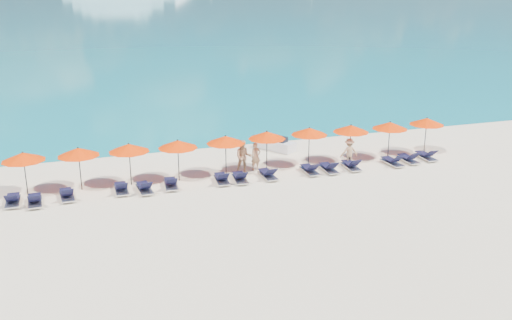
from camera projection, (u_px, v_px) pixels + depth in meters
name	position (u px, v px, depth m)	size (l,w,h in m)	color
ground	(276.00, 201.00, 27.53)	(1400.00, 1400.00, 0.00)	beige
jetski	(277.00, 144.00, 35.78)	(2.11, 2.65, 0.90)	silver
beachgoer_a	(256.00, 157.00, 31.88)	(0.57, 0.38, 1.57)	tan
beachgoer_b	(243.00, 157.00, 31.29)	(0.92, 0.53, 1.89)	tan
beachgoer_c	(349.00, 152.00, 32.70)	(1.03, 0.48, 1.59)	tan
umbrella_0	(23.00, 157.00, 27.68)	(2.10, 2.10, 2.28)	black
umbrella_1	(78.00, 152.00, 28.46)	(2.10, 2.10, 2.28)	black
umbrella_2	(129.00, 148.00, 29.16)	(2.10, 2.10, 2.28)	black
umbrella_3	(178.00, 144.00, 29.81)	(2.10, 2.10, 2.28)	black
umbrella_4	(226.00, 140.00, 30.63)	(2.10, 2.10, 2.28)	black
umbrella_5	(267.00, 135.00, 31.54)	(2.10, 2.10, 2.28)	black
umbrella_6	(309.00, 131.00, 32.33)	(2.10, 2.10, 2.28)	black
umbrella_7	(351.00, 129.00, 32.94)	(2.10, 2.10, 2.28)	black
umbrella_8	(390.00, 125.00, 33.66)	(2.10, 2.10, 2.28)	black
umbrella_9	(427.00, 121.00, 34.63)	(2.10, 2.10, 2.28)	black
lounger_0	(13.00, 200.00, 27.06)	(0.62, 1.70, 0.66)	silver
lounger_1	(35.00, 200.00, 27.02)	(0.67, 1.72, 0.66)	silver
lounger_2	(67.00, 194.00, 27.77)	(0.76, 1.75, 0.66)	silver
lounger_3	(121.00, 188.00, 28.60)	(0.63, 1.70, 0.66)	silver
lounger_4	(145.00, 188.00, 28.68)	(0.75, 1.74, 0.66)	silver
lounger_5	(171.00, 183.00, 29.28)	(0.77, 1.75, 0.66)	silver
lounger_6	(222.00, 178.00, 30.01)	(0.76, 1.75, 0.66)	silver
lounger_7	(240.00, 177.00, 30.18)	(0.79, 1.75, 0.66)	silver
lounger_8	(268.00, 174.00, 30.69)	(0.66, 1.71, 0.66)	silver
lounger_9	(310.00, 169.00, 31.45)	(0.65, 1.71, 0.66)	silver
lounger_10	(329.00, 168.00, 31.72)	(0.70, 1.73, 0.66)	silver
lounger_11	(351.00, 165.00, 32.17)	(0.73, 1.74, 0.66)	silver
lounger_12	(392.00, 161.00, 32.87)	(0.71, 1.73, 0.66)	silver
lounger_13	(408.00, 158.00, 33.38)	(0.63, 1.70, 0.66)	silver
lounger_14	(426.00, 156.00, 33.92)	(0.67, 1.72, 0.66)	silver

